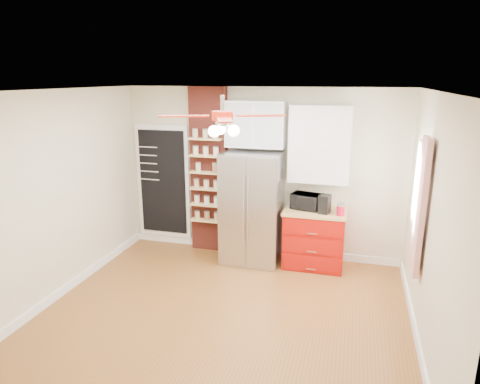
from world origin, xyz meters
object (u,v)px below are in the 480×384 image
(toaster_oven, at_px, (306,201))
(ceiling_fan, at_px, (223,116))
(fridge, at_px, (252,208))
(coffee_maker, at_px, (325,204))
(canister_left, at_px, (340,211))
(red_cabinet, at_px, (314,238))
(pantry_jar_oats, at_px, (198,167))

(toaster_oven, bearing_deg, ceiling_fan, -101.28)
(fridge, bearing_deg, toaster_oven, 6.12)
(coffee_maker, height_order, canister_left, coffee_maker)
(fridge, bearing_deg, coffee_maker, -2.67)
(red_cabinet, distance_m, ceiling_fan, 2.75)
(ceiling_fan, relative_size, toaster_oven, 3.27)
(canister_left, height_order, pantry_jar_oats, pantry_jar_oats)
(canister_left, bearing_deg, ceiling_fan, -130.23)
(fridge, relative_size, ceiling_fan, 1.25)
(ceiling_fan, xyz_separation_m, canister_left, (1.29, 1.52, -1.45))
(ceiling_fan, height_order, toaster_oven, ceiling_fan)
(red_cabinet, bearing_deg, canister_left, -22.78)
(red_cabinet, bearing_deg, toaster_oven, 166.11)
(toaster_oven, bearing_deg, coffee_maker, -12.82)
(red_cabinet, bearing_deg, ceiling_fan, -118.71)
(red_cabinet, distance_m, pantry_jar_oats, 2.14)
(fridge, relative_size, pantry_jar_oats, 12.89)
(coffee_maker, bearing_deg, toaster_oven, 168.30)
(red_cabinet, distance_m, coffee_maker, 0.61)
(red_cabinet, xyz_separation_m, ceiling_fan, (-0.92, -1.68, 1.97))
(red_cabinet, relative_size, canister_left, 6.36)
(fridge, xyz_separation_m, red_cabinet, (0.97, 0.05, -0.42))
(fridge, distance_m, pantry_jar_oats, 1.09)
(ceiling_fan, height_order, canister_left, ceiling_fan)
(ceiling_fan, height_order, coffee_maker, ceiling_fan)
(red_cabinet, height_order, ceiling_fan, ceiling_fan)
(coffee_maker, distance_m, canister_left, 0.25)
(canister_left, bearing_deg, fridge, 175.50)
(toaster_oven, xyz_separation_m, canister_left, (0.52, -0.19, -0.04))
(toaster_oven, bearing_deg, fridge, -161.08)
(ceiling_fan, relative_size, canister_left, 9.48)
(ceiling_fan, relative_size, pantry_jar_oats, 10.31)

